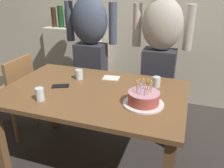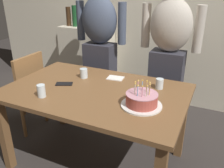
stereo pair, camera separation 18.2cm
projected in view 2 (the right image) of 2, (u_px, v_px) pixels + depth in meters
The scene contains 13 objects.
ground_plane at pixel (97, 160), 2.26m from camera, with size 10.00×10.00×0.00m, color #332D2B.
back_wall at pixel (152, 4), 3.04m from camera, with size 5.20×0.10×2.60m, color beige.
dining_table at pixel (95, 100), 2.01m from camera, with size 1.50×0.96×0.74m.
birthday_cake at pixel (142, 100), 1.69m from camera, with size 0.30×0.30×0.19m.
water_glass_near at pixel (84, 73), 2.20m from camera, with size 0.07×0.07×0.09m, color silver.
water_glass_far at pixel (159, 84), 1.97m from camera, with size 0.07×0.07×0.09m, color silver.
water_glass_side at pixel (41, 91), 1.83m from camera, with size 0.06×0.06×0.10m, color silver.
cell_phone at pixel (64, 84), 2.07m from camera, with size 0.14×0.07×0.01m, color black.
napkin_stack at pixel (115, 78), 2.20m from camera, with size 0.15×0.11×0.01m, color white.
person_man_bearded at pixel (100, 47), 2.72m from camera, with size 0.61×0.27×1.66m.
person_woman_cardigan at pixel (168, 56), 2.41m from camera, with size 0.61×0.27×1.66m.
dining_chair at pixel (25, 86), 2.59m from camera, with size 0.42×0.42×0.87m.
shelf_cabinet at pixel (87, 59), 3.51m from camera, with size 0.77×0.30×1.27m.
Camera 2 is at (0.89, -1.56, 1.56)m, focal length 37.93 mm.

